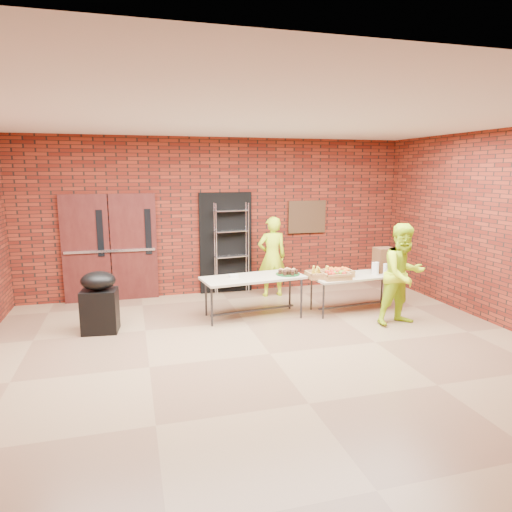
{
  "coord_description": "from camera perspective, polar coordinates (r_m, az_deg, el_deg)",
  "views": [
    {
      "loc": [
        -1.8,
        -5.76,
        2.52
      ],
      "look_at": [
        0.18,
        1.4,
        1.14
      ],
      "focal_mm": 32.0,
      "sensor_mm": 36.0,
      "label": 1
    }
  ],
  "objects": [
    {
      "name": "covered_grill",
      "position": [
        7.64,
        -18.98,
        -5.44
      ],
      "size": [
        0.59,
        0.51,
        0.98
      ],
      "rotation": [
        0.0,
        0.0,
        -0.12
      ],
      "color": "black",
      "rests_on": "room"
    },
    {
      "name": "bronze_plaque",
      "position": [
        9.97,
        6.39,
        4.89
      ],
      "size": [
        0.85,
        0.04,
        0.7
      ],
      "primitive_type": "cube",
      "color": "#422C1A",
      "rests_on": "room"
    },
    {
      "name": "table_left",
      "position": [
        7.91,
        -0.36,
        -3.03
      ],
      "size": [
        1.85,
        0.96,
        0.73
      ],
      "rotation": [
        0.0,
        0.0,
        0.13
      ],
      "color": "tan",
      "rests_on": "room"
    },
    {
      "name": "wire_rack",
      "position": [
        9.43,
        -3.06,
        0.91
      ],
      "size": [
        0.72,
        0.32,
        1.89
      ],
      "primitive_type": null,
      "rotation": [
        0.0,
        0.0,
        0.13
      ],
      "color": "silver",
      "rests_on": "room"
    },
    {
      "name": "basket_apples",
      "position": [
        8.07,
        9.92,
        -2.39
      ],
      "size": [
        0.47,
        0.37,
        0.15
      ],
      "color": "#B07E47",
      "rests_on": "table_right"
    },
    {
      "name": "double_doors",
      "position": [
        9.32,
        -17.72,
        0.99
      ],
      "size": [
        1.78,
        0.12,
        2.1
      ],
      "color": "#4A1A15",
      "rests_on": "room"
    },
    {
      "name": "cup_stack_back",
      "position": [
        8.57,
        14.51,
        -1.49
      ],
      "size": [
        0.07,
        0.07,
        0.22
      ],
      "primitive_type": "cylinder",
      "color": "silver",
      "rests_on": "table_right"
    },
    {
      "name": "basket_bananas",
      "position": [
        8.12,
        7.94,
        -2.26
      ],
      "size": [
        0.45,
        0.35,
        0.14
      ],
      "color": "#B07E47",
      "rests_on": "table_right"
    },
    {
      "name": "volunteer_man",
      "position": [
        7.9,
        17.92,
        -2.21
      ],
      "size": [
        0.9,
        0.75,
        1.69
      ],
      "primitive_type": "imported",
      "rotation": [
        0.0,
        0.0,
        0.14
      ],
      "color": "#BFEB1A",
      "rests_on": "room"
    },
    {
      "name": "coffee_dispenser",
      "position": [
        8.82,
        15.74,
        -0.46
      ],
      "size": [
        0.34,
        0.31,
        0.45
      ],
      "primitive_type": "cube",
      "color": "brown",
      "rests_on": "table_right"
    },
    {
      "name": "basket_oranges",
      "position": [
        8.29,
        10.29,
        -2.06
      ],
      "size": [
        0.47,
        0.36,
        0.15
      ],
      "color": "#B07E47",
      "rests_on": "table_right"
    },
    {
      "name": "volunteer_woman",
      "position": [
        9.25,
        2.01,
        -0.08
      ],
      "size": [
        0.6,
        0.39,
        1.63
      ],
      "primitive_type": "imported",
      "rotation": [
        0.0,
        0.0,
        3.14
      ],
      "color": "#BFEB1A",
      "rests_on": "room"
    },
    {
      "name": "cup_stack_mid",
      "position": [
        8.46,
        15.87,
        -1.69
      ],
      "size": [
        0.08,
        0.08,
        0.23
      ],
      "primitive_type": "cylinder",
      "color": "silver",
      "rests_on": "table_right"
    },
    {
      "name": "dark_doorway",
      "position": [
        9.53,
        -3.8,
        1.64
      ],
      "size": [
        1.1,
        0.06,
        2.1
      ],
      "primitive_type": "cube",
      "color": "black",
      "rests_on": "room"
    },
    {
      "name": "cup_stack_front",
      "position": [
        8.5,
        14.84,
        -1.55
      ],
      "size": [
        0.08,
        0.08,
        0.24
      ],
      "primitive_type": "cylinder",
      "color": "silver",
      "rests_on": "table_right"
    },
    {
      "name": "room",
      "position": [
        6.11,
        1.85,
        1.86
      ],
      "size": [
        8.08,
        7.08,
        3.28
      ],
      "color": "brown",
      "rests_on": "ground"
    },
    {
      "name": "muffin_tray",
      "position": [
        8.07,
        4.01,
        -1.99
      ],
      "size": [
        0.42,
        0.42,
        0.11
      ],
      "color": "#12461B",
      "rests_on": "table_left"
    },
    {
      "name": "napkin_box",
      "position": [
        7.83,
        -2.81,
        -2.52
      ],
      "size": [
        0.16,
        0.11,
        0.05
      ],
      "primitive_type": "cube",
      "color": "silver",
      "rests_on": "table_left"
    },
    {
      "name": "table_right",
      "position": [
        8.46,
        12.25,
        -2.71
      ],
      "size": [
        1.7,
        0.84,
        0.67
      ],
      "rotation": [
        0.0,
        0.0,
        0.1
      ],
      "color": "tan",
      "rests_on": "room"
    }
  ]
}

